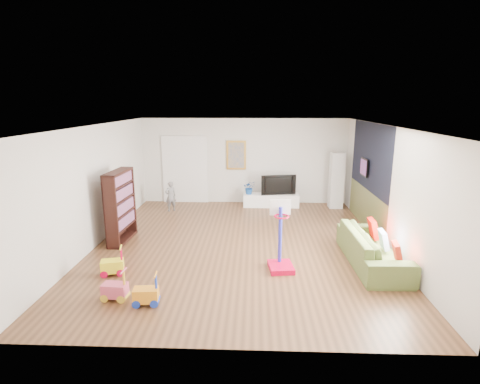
{
  "coord_description": "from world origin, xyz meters",
  "views": [
    {
      "loc": [
        0.33,
        -8.07,
        3.2
      ],
      "look_at": [
        0.0,
        0.4,
        1.15
      ],
      "focal_mm": 28.0,
      "sensor_mm": 36.0,
      "label": 1
    }
  ],
  "objects_px": {
    "media_console": "(271,200)",
    "sofa": "(373,248)",
    "basketball_hoop": "(282,236)",
    "bookshelf": "(120,206)"
  },
  "relations": [
    {
      "from": "media_console",
      "to": "sofa",
      "type": "relative_size",
      "value": 0.74
    },
    {
      "from": "basketball_hoop",
      "to": "media_console",
      "type": "bearing_deg",
      "value": 83.26
    },
    {
      "from": "bookshelf",
      "to": "basketball_hoop",
      "type": "relative_size",
      "value": 1.22
    },
    {
      "from": "bookshelf",
      "to": "basketball_hoop",
      "type": "bearing_deg",
      "value": -19.06
    },
    {
      "from": "media_console",
      "to": "bookshelf",
      "type": "bearing_deg",
      "value": -139.52
    },
    {
      "from": "media_console",
      "to": "bookshelf",
      "type": "xyz_separation_m",
      "value": [
        -3.63,
        -3.1,
        0.64
      ]
    },
    {
      "from": "sofa",
      "to": "basketball_hoop",
      "type": "relative_size",
      "value": 1.69
    },
    {
      "from": "media_console",
      "to": "bookshelf",
      "type": "height_order",
      "value": "bookshelf"
    },
    {
      "from": "bookshelf",
      "to": "basketball_hoop",
      "type": "height_order",
      "value": "bookshelf"
    },
    {
      "from": "basketball_hoop",
      "to": "bookshelf",
      "type": "bearing_deg",
      "value": 151.61
    }
  ]
}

